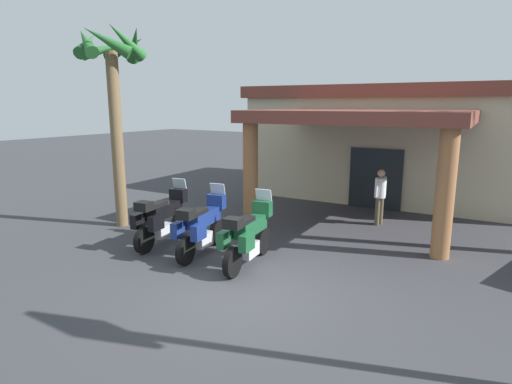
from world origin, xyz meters
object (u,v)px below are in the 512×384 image
Objects in this scene: motorcycle_black at (162,218)px; palm_tree_roadside at (113,78)px; motorcycle_green at (248,236)px; pedestrian at (380,193)px; motel_building at (396,140)px; motorcycle_blue at (202,226)px.

palm_tree_roadside reaches higher than motorcycle_black.
pedestrian is (1.51, 4.88, 0.28)m from motorcycle_green.
motorcycle_green is at bearing -96.39° from motel_building.
motorcycle_blue is 1.30× the size of pedestrian.
motorcycle_black is 0.38× the size of palm_tree_roadside.
motorcycle_black is at bearing 81.67° from motorcycle_green.
motorcycle_black is 1.31× the size of pedestrian.
motel_building reaches higher than pedestrian.
motorcycle_blue is at bearing -9.91° from palm_tree_roadside.
pedestrian reaches higher than motorcycle_black.
motorcycle_green is 6.19m from palm_tree_roadside.
motel_building is 5.24× the size of motorcycle_blue.
motorcycle_blue is 0.38× the size of palm_tree_roadside.
motel_building is 6.83× the size of pedestrian.
pedestrian is (2.85, 4.88, 0.28)m from motorcycle_blue.
palm_tree_roadside reaches higher than motorcycle_green.
pedestrian is at bearing -24.84° from motorcycle_green.
motel_building is 5.23× the size of motorcycle_black.
motorcycle_green is at bearing -7.33° from palm_tree_roadside.
motel_building is at bearing -27.63° from motorcycle_black.
motel_building is 5.22× the size of motorcycle_green.
motorcycle_green is (2.69, -0.03, 0.00)m from motorcycle_black.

